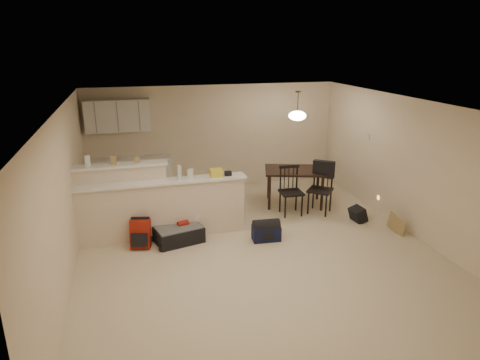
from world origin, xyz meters
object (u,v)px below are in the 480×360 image
object	(u,v)px
red_backpack	(141,234)
navy_duffel	(266,233)
dining_table	(295,174)
dining_chair_near	(291,191)
dining_chair_far	(320,189)
pendant_lamp	(297,115)
suitcase	(179,235)
black_daypack	(358,215)

from	to	relation	value
red_backpack	navy_duffel	bearing A→B (deg)	4.12
dining_table	red_backpack	bearing A→B (deg)	-142.25
dining_chair_near	dining_chair_far	bearing A→B (deg)	-5.52
red_backpack	pendant_lamp	bearing A→B (deg)	32.35
red_backpack	navy_duffel	xyz separation A→B (m)	(2.22, -0.30, -0.12)
dining_chair_far	suitcase	bearing A→B (deg)	-127.71
pendant_lamp	navy_duffel	world-z (taller)	pendant_lamp
pendant_lamp	suitcase	distance (m)	3.51
pendant_lamp	red_backpack	distance (m)	4.01
pendant_lamp	suitcase	size ratio (longest dim) A/B	0.75
dining_chair_near	dining_chair_far	distance (m)	0.62
red_backpack	dining_chair_near	bearing A→B (deg)	25.27
dining_table	suitcase	distance (m)	3.03
dining_chair_far	suitcase	xyz separation A→B (m)	(-3.04, -0.62, -0.39)
dining_table	suitcase	world-z (taller)	dining_table
dining_chair_near	dining_chair_far	size ratio (longest dim) A/B	0.96
black_daypack	dining_table	bearing A→B (deg)	32.16
dining_chair_near	black_daypack	distance (m)	1.41
black_daypack	navy_duffel	bearing A→B (deg)	95.58
navy_duffel	black_daypack	bearing A→B (deg)	13.93
dining_chair_far	black_daypack	bearing A→B (deg)	-7.22
dining_table	red_backpack	distance (m)	3.64
dining_table	black_daypack	size ratio (longest dim) A/B	4.63
pendant_lamp	navy_duffel	distance (m)	2.69
dining_chair_near	red_backpack	distance (m)	3.20
suitcase	navy_duffel	distance (m)	1.59
dining_chair_near	dining_chair_far	world-z (taller)	dining_chair_far
dining_chair_far	navy_duffel	distance (m)	1.82
navy_duffel	black_daypack	size ratio (longest dim) A/B	1.57
pendant_lamp	suitcase	xyz separation A→B (m)	(-2.72, -1.22, -1.85)
dining_table	pendant_lamp	distance (m)	1.28
dining_chair_near	navy_duffel	distance (m)	1.41
pendant_lamp	dining_chair_far	world-z (taller)	pendant_lamp
suitcase	red_backpack	world-z (taller)	red_backpack
dining_chair_far	black_daypack	xyz separation A→B (m)	(0.56, -0.62, -0.39)
dining_chair_near	black_daypack	bearing A→B (deg)	-29.13
suitcase	dining_table	bearing A→B (deg)	10.29
dining_chair_near	dining_table	bearing A→B (deg)	63.19
dining_table	pendant_lamp	world-z (taller)	pendant_lamp
dining_chair_near	suitcase	bearing A→B (deg)	-162.37
navy_duffel	suitcase	bearing A→B (deg)	172.06
navy_duffel	pendant_lamp	bearing A→B (deg)	57.78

